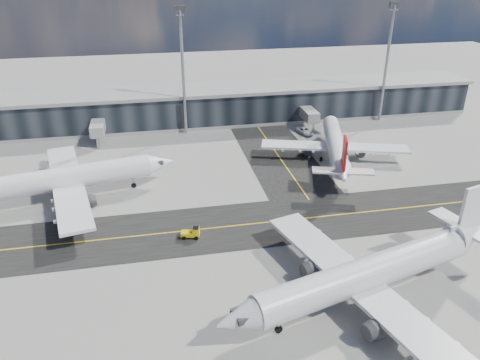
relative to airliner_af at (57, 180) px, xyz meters
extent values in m
plane|color=gray|center=(24.78, -18.23, -4.00)|extent=(300.00, 300.00, 0.00)
cube|color=black|center=(24.78, -14.23, -3.99)|extent=(180.00, 14.00, 0.02)
cube|color=black|center=(42.78, 16.77, -3.99)|extent=(14.00, 50.00, 0.02)
cube|color=yellow|center=(24.78, -14.23, -3.97)|extent=(180.00, 0.25, 0.01)
cube|color=yellow|center=(42.78, 16.77, -3.97)|extent=(0.25, 50.00, 0.01)
cube|color=black|center=(24.78, 36.77, 0.00)|extent=(150.00, 12.00, 8.00)
cube|color=gray|center=(24.78, 36.77, 4.40)|extent=(152.00, 13.00, 0.80)
cube|color=gray|center=(24.78, 36.77, -3.60)|extent=(150.00, 12.20, 0.80)
cube|color=gray|center=(4.78, 28.77, -0.50)|extent=(3.00, 10.00, 2.40)
cylinder|color=gray|center=(4.78, 23.77, -2.80)|extent=(0.60, 0.60, 2.40)
cube|color=gray|center=(54.78, 28.77, -0.50)|extent=(3.00, 10.00, 2.40)
cylinder|color=gray|center=(54.78, 23.77, -2.80)|extent=(0.60, 0.60, 2.40)
cylinder|color=gray|center=(24.78, 29.77, 10.00)|extent=(0.70, 0.70, 28.00)
cube|color=#2D2D30|center=(24.78, 29.77, 24.20)|extent=(2.50, 0.50, 1.40)
cylinder|color=gray|center=(74.78, 29.77, 10.00)|extent=(0.70, 0.70, 28.00)
cube|color=#2D2D30|center=(74.78, 29.77, 24.20)|extent=(2.50, 0.50, 1.40)
cylinder|color=white|center=(0.60, 0.13, 0.07)|extent=(30.74, 10.18, 4.07)
cone|color=white|center=(17.55, 3.63, 0.07)|extent=(5.81, 5.02, 4.07)
cube|color=white|center=(1.60, 0.33, -0.95)|extent=(12.00, 34.93, 0.51)
cylinder|color=#2D2D30|center=(1.36, 6.52, -2.07)|extent=(4.66, 3.16, 2.34)
cylinder|color=#2D2D30|center=(3.84, -5.44, -2.07)|extent=(4.66, 3.16, 2.34)
cube|color=silver|center=(1.36, 6.52, -1.25)|extent=(2.08, 0.81, 0.81)
cube|color=silver|center=(3.84, -5.44, -1.25)|extent=(2.08, 0.81, 0.81)
cube|color=#2D2D30|center=(17.06, 3.53, 0.48)|extent=(2.45, 2.61, 0.71)
cylinder|color=gray|center=(12.57, 2.60, -2.78)|extent=(0.29, 0.29, 2.04)
cylinder|color=black|center=(12.57, 2.60, -3.54)|extent=(0.97, 0.53, 0.92)
cylinder|color=black|center=(-1.01, 2.91, -3.44)|extent=(1.20, 0.73, 1.12)
cylinder|color=black|center=(0.23, -3.07, -3.44)|extent=(1.20, 0.73, 1.12)
cylinder|color=white|center=(53.51, 7.40, -0.44)|extent=(11.24, 26.59, 3.56)
cone|color=white|center=(57.94, 21.88, -0.44)|extent=(4.71, 5.30, 3.56)
cone|color=white|center=(48.94, -7.50, 0.10)|extent=(4.97, 6.15, 3.56)
cube|color=white|center=(53.77, 8.26, -1.33)|extent=(30.26, 13.14, 0.45)
cylinder|color=#2D2D30|center=(48.92, 10.67, -2.31)|extent=(3.06, 4.18, 2.05)
cylinder|color=#2D2D30|center=(59.14, 7.54, -2.31)|extent=(3.06, 4.18, 2.05)
cube|color=silver|center=(48.92, 10.67, -1.60)|extent=(0.86, 1.81, 0.71)
cube|color=silver|center=(59.14, 7.54, -1.60)|extent=(0.86, 1.81, 0.71)
cube|color=red|center=(49.07, -7.07, 3.84)|extent=(1.48, 3.69, 5.52)
cube|color=white|center=(48.94, -7.50, 0.63)|extent=(10.95, 5.52, 0.31)
cube|color=#2D2D30|center=(57.81, 21.46, -0.08)|extent=(2.40, 2.28, 0.62)
cylinder|color=gray|center=(56.64, 17.62, -2.93)|extent=(0.27, 0.27, 1.78)
cylinder|color=black|center=(56.64, 17.62, -3.60)|extent=(0.53, 0.86, 0.80)
cylinder|color=black|center=(50.69, 7.34, -3.51)|extent=(0.71, 1.07, 0.98)
cylinder|color=black|center=(55.80, 5.77, -3.51)|extent=(0.71, 1.07, 0.98)
cylinder|color=silver|center=(40.67, -34.76, 0.06)|extent=(30.45, 12.01, 4.06)
cone|color=silver|center=(24.03, -39.35, 0.06)|extent=(5.97, 5.27, 4.06)
cone|color=silver|center=(57.80, -30.04, 0.67)|extent=(6.95, 5.54, 4.06)
cube|color=silver|center=(39.69, -35.03, -0.96)|extent=(14.07, 34.63, 0.51)
cylinder|color=#2D2D30|center=(40.33, -41.17, -2.07)|extent=(4.73, 3.39, 2.34)
cylinder|color=#2D2D30|center=(37.09, -29.42, -2.07)|extent=(4.73, 3.39, 2.34)
cube|color=silver|center=(40.33, -41.17, -1.26)|extent=(2.07, 0.93, 0.81)
cube|color=silver|center=(37.09, -29.42, -1.26)|extent=(2.07, 0.93, 0.81)
cube|color=silver|center=(57.31, -30.17, 4.93)|extent=(4.23, 1.57, 6.30)
cube|color=silver|center=(57.80, -30.04, 1.28)|extent=(5.98, 12.50, 0.36)
cube|color=#2D2D30|center=(24.52, -39.21, 0.47)|extent=(2.55, 2.69, 0.71)
cylinder|color=gray|center=(28.92, -38.00, -2.78)|extent=(0.30, 0.30, 2.03)
cylinder|color=black|center=(28.92, -38.00, -3.55)|extent=(0.98, 0.59, 0.91)
cylinder|color=black|center=(42.46, -37.43, -3.44)|extent=(1.21, 0.79, 1.12)
cylinder|color=black|center=(40.84, -31.55, -3.44)|extent=(1.21, 0.79, 1.12)
cube|color=yellow|center=(21.11, -16.29, -3.30)|extent=(3.00, 1.84, 0.65)
cube|color=yellow|center=(21.93, -16.46, -2.70)|extent=(1.25, 1.39, 0.84)
cube|color=black|center=(21.93, -16.46, -2.37)|extent=(1.15, 1.33, 0.23)
cylinder|color=black|center=(22.14, -15.88, -3.68)|extent=(0.69, 0.36, 0.65)
cylinder|color=black|center=(21.90, -17.07, -3.68)|extent=(0.69, 0.36, 0.65)
cylinder|color=black|center=(20.31, -15.51, -3.68)|extent=(0.69, 0.36, 0.65)
cylinder|color=black|center=(20.07, -16.69, -3.68)|extent=(0.69, 0.36, 0.65)
imported|color=white|center=(52.53, 23.78, -3.26)|extent=(3.67, 5.81, 1.49)
camera|label=1|loc=(16.71, -76.72, 35.02)|focal=35.00mm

